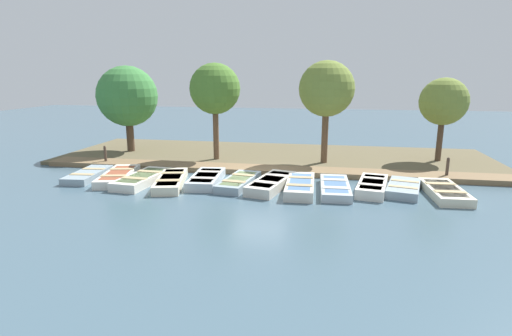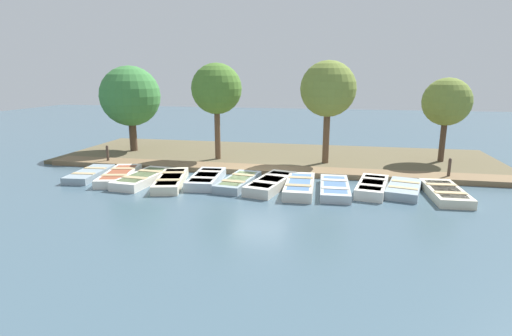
{
  "view_description": "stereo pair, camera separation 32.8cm",
  "coord_description": "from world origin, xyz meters",
  "px_view_note": "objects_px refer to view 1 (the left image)",
  "views": [
    {
      "loc": [
        17.32,
        2.99,
        4.68
      ],
      "look_at": [
        0.4,
        -0.08,
        0.65
      ],
      "focal_mm": 28.0,
      "sensor_mm": 36.0,
      "label": 1
    },
    {
      "loc": [
        17.26,
        3.32,
        4.68
      ],
      "look_at": [
        0.4,
        -0.08,
        0.65
      ],
      "focal_mm": 28.0,
      "sensor_mm": 36.0,
      "label": 2
    }
  ],
  "objects_px": {
    "rowboat_0": "(88,175)",
    "rowboat_11": "(445,192)",
    "rowboat_3": "(171,181)",
    "rowboat_7": "(300,186)",
    "mooring_post_far": "(447,169)",
    "park_tree_center": "(327,89)",
    "park_tree_right": "(444,102)",
    "park_tree_left": "(215,89)",
    "mooring_post_near": "(105,156)",
    "rowboat_2": "(142,179)",
    "park_tree_far_left": "(127,97)",
    "rowboat_8": "(335,187)",
    "rowboat_6": "(271,183)",
    "rowboat_10": "(404,188)",
    "rowboat_4": "(206,179)",
    "rowboat_9": "(372,186)",
    "rowboat_1": "(118,176)",
    "rowboat_5": "(239,182)"
  },
  "relations": [
    {
      "from": "rowboat_0",
      "to": "mooring_post_near",
      "type": "xyz_separation_m",
      "value": [
        -2.55,
        -0.6,
        0.37
      ]
    },
    {
      "from": "park_tree_far_left",
      "to": "rowboat_0",
      "type": "bearing_deg",
      "value": 8.24
    },
    {
      "from": "rowboat_3",
      "to": "rowboat_10",
      "type": "bearing_deg",
      "value": 80.24
    },
    {
      "from": "rowboat_11",
      "to": "mooring_post_far",
      "type": "xyz_separation_m",
      "value": [
        -2.57,
        0.74,
        0.36
      ]
    },
    {
      "from": "mooring_post_near",
      "to": "park_tree_center",
      "type": "xyz_separation_m",
      "value": [
        -2.05,
        11.3,
        3.42
      ]
    },
    {
      "from": "mooring_post_near",
      "to": "park_tree_left",
      "type": "distance_m",
      "value": 6.73
    },
    {
      "from": "rowboat_2",
      "to": "park_tree_right",
      "type": "distance_m",
      "value": 15.63
    },
    {
      "from": "rowboat_8",
      "to": "rowboat_0",
      "type": "bearing_deg",
      "value": -92.98
    },
    {
      "from": "rowboat_2",
      "to": "rowboat_4",
      "type": "height_order",
      "value": "rowboat_4"
    },
    {
      "from": "rowboat_0",
      "to": "rowboat_5",
      "type": "relative_size",
      "value": 0.94
    },
    {
      "from": "rowboat_1",
      "to": "park_tree_right",
      "type": "distance_m",
      "value": 16.7
    },
    {
      "from": "rowboat_3",
      "to": "rowboat_7",
      "type": "distance_m",
      "value": 5.59
    },
    {
      "from": "rowboat_3",
      "to": "rowboat_7",
      "type": "relative_size",
      "value": 1.09
    },
    {
      "from": "rowboat_7",
      "to": "park_tree_far_left",
      "type": "distance_m",
      "value": 12.71
    },
    {
      "from": "rowboat_7",
      "to": "rowboat_3",
      "type": "bearing_deg",
      "value": -90.42
    },
    {
      "from": "rowboat_4",
      "to": "park_tree_left",
      "type": "distance_m",
      "value": 5.78
    },
    {
      "from": "rowboat_3",
      "to": "rowboat_5",
      "type": "xyz_separation_m",
      "value": [
        -0.42,
        2.92,
        -0.02
      ]
    },
    {
      "from": "rowboat_0",
      "to": "rowboat_11",
      "type": "xyz_separation_m",
      "value": [
        0.02,
        15.48,
        0.02
      ]
    },
    {
      "from": "rowboat_3",
      "to": "rowboat_8",
      "type": "relative_size",
      "value": 1.1
    },
    {
      "from": "rowboat_2",
      "to": "rowboat_7",
      "type": "distance_m",
      "value": 6.96
    },
    {
      "from": "park_tree_left",
      "to": "park_tree_center",
      "type": "relative_size",
      "value": 0.98
    },
    {
      "from": "rowboat_0",
      "to": "mooring_post_far",
      "type": "height_order",
      "value": "mooring_post_far"
    },
    {
      "from": "park_tree_far_left",
      "to": "rowboat_9",
      "type": "bearing_deg",
      "value": 67.35
    },
    {
      "from": "park_tree_left",
      "to": "rowboat_10",
      "type": "bearing_deg",
      "value": 65.05
    },
    {
      "from": "rowboat_2",
      "to": "rowboat_5",
      "type": "relative_size",
      "value": 1.07
    },
    {
      "from": "rowboat_4",
      "to": "rowboat_7",
      "type": "bearing_deg",
      "value": 79.44
    },
    {
      "from": "mooring_post_far",
      "to": "park_tree_far_left",
      "type": "bearing_deg",
      "value": -100.81
    },
    {
      "from": "rowboat_5",
      "to": "rowboat_8",
      "type": "relative_size",
      "value": 0.96
    },
    {
      "from": "rowboat_8",
      "to": "mooring_post_near",
      "type": "distance_m",
      "value": 12.15
    },
    {
      "from": "rowboat_3",
      "to": "park_tree_far_left",
      "type": "distance_m",
      "value": 8.66
    },
    {
      "from": "park_tree_center",
      "to": "park_tree_right",
      "type": "xyz_separation_m",
      "value": [
        -1.57,
        6.02,
        -0.66
      ]
    },
    {
      "from": "rowboat_11",
      "to": "rowboat_1",
      "type": "bearing_deg",
      "value": -92.69
    },
    {
      "from": "rowboat_10",
      "to": "mooring_post_near",
      "type": "relative_size",
      "value": 2.67
    },
    {
      "from": "rowboat_2",
      "to": "rowboat_11",
      "type": "height_order",
      "value": "rowboat_2"
    },
    {
      "from": "rowboat_3",
      "to": "park_tree_right",
      "type": "relative_size",
      "value": 0.8
    },
    {
      "from": "rowboat_2",
      "to": "rowboat_3",
      "type": "xyz_separation_m",
      "value": [
        0.09,
        1.37,
        0.0
      ]
    },
    {
      "from": "rowboat_9",
      "to": "rowboat_10",
      "type": "bearing_deg",
      "value": 104.22
    },
    {
      "from": "rowboat_10",
      "to": "mooring_post_far",
      "type": "bearing_deg",
      "value": 149.65
    },
    {
      "from": "rowboat_3",
      "to": "mooring_post_near",
      "type": "xyz_separation_m",
      "value": [
        -2.98,
        -4.83,
        0.34
      ]
    },
    {
      "from": "rowboat_1",
      "to": "park_tree_left",
      "type": "distance_m",
      "value": 6.76
    },
    {
      "from": "park_tree_right",
      "to": "park_tree_left",
      "type": "bearing_deg",
      "value": -81.76
    },
    {
      "from": "rowboat_6",
      "to": "park_tree_right",
      "type": "height_order",
      "value": "park_tree_right"
    },
    {
      "from": "rowboat_0",
      "to": "rowboat_11",
      "type": "distance_m",
      "value": 15.48
    },
    {
      "from": "mooring_post_near",
      "to": "rowboat_5",
      "type": "bearing_deg",
      "value": 71.69
    },
    {
      "from": "rowboat_0",
      "to": "mooring_post_far",
      "type": "distance_m",
      "value": 16.43
    },
    {
      "from": "rowboat_0",
      "to": "rowboat_7",
      "type": "height_order",
      "value": "rowboat_7"
    },
    {
      "from": "rowboat_10",
      "to": "mooring_post_far",
      "type": "height_order",
      "value": "mooring_post_far"
    },
    {
      "from": "rowboat_10",
      "to": "rowboat_2",
      "type": "bearing_deg",
      "value": -73.39
    },
    {
      "from": "rowboat_4",
      "to": "rowboat_7",
      "type": "height_order",
      "value": "rowboat_7"
    },
    {
      "from": "rowboat_4",
      "to": "rowboat_11",
      "type": "height_order",
      "value": "rowboat_4"
    }
  ]
}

